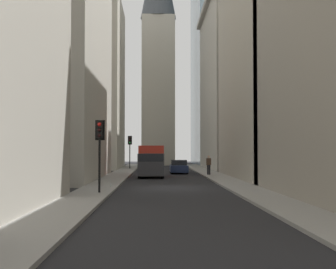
% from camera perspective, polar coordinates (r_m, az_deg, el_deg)
% --- Properties ---
extents(ground_plane, '(135.00, 135.00, 0.00)m').
position_cam_1_polar(ground_plane, '(29.46, 0.34, -6.73)').
color(ground_plane, black).
extents(sidewalk_right, '(90.00, 2.20, 0.14)m').
position_cam_1_polar(sidewalk_right, '(29.66, -8.44, -6.54)').
color(sidewalk_right, gray).
rests_on(sidewalk_right, ground_plane).
extents(sidewalk_left, '(90.00, 2.20, 0.14)m').
position_cam_1_polar(sidewalk_left, '(29.93, 9.04, -6.50)').
color(sidewalk_left, gray).
rests_on(sidewalk_left, ground_plane).
extents(building_left_far, '(18.73, 10.50, 22.90)m').
position_cam_1_polar(building_left_far, '(59.75, 9.75, 6.73)').
color(building_left_far, '#B7B2A5').
rests_on(building_left_far, ground_plane).
extents(building_left_midfar, '(18.23, 10.00, 26.60)m').
position_cam_1_polar(building_left_midfar, '(41.20, 15.26, 13.37)').
color(building_left_midfar, '#A8A091').
rests_on(building_left_midfar, ground_plane).
extents(building_right_far, '(12.93, 10.00, 22.11)m').
position_cam_1_polar(building_right_far, '(61.27, -10.59, 6.13)').
color(building_right_far, beige).
rests_on(building_right_far, ground_plane).
extents(church_spire, '(5.88, 5.88, 39.11)m').
position_cam_1_polar(church_spire, '(76.27, -1.23, 11.68)').
color(church_spire, beige).
rests_on(church_spire, ground_plane).
extents(delivery_truck, '(6.46, 2.25, 2.84)m').
position_cam_1_polar(delivery_truck, '(41.24, -2.12, -3.34)').
color(delivery_truck, red).
rests_on(delivery_truck, ground_plane).
extents(sedan_navy, '(4.30, 1.78, 1.42)m').
position_cam_1_polar(sedan_navy, '(47.38, 1.36, -4.13)').
color(sedan_navy, navy).
rests_on(sedan_navy, ground_plane).
extents(traffic_light_foreground, '(0.43, 0.52, 3.94)m').
position_cam_1_polar(traffic_light_foreground, '(24.87, -8.63, -0.58)').
color(traffic_light_foreground, black).
rests_on(traffic_light_foreground, sidewalk_right).
extents(traffic_light_midblock, '(0.43, 0.52, 4.10)m').
position_cam_1_polar(traffic_light_midblock, '(57.13, -4.84, -1.26)').
color(traffic_light_midblock, black).
rests_on(traffic_light_midblock, sidewalk_right).
extents(pedestrian, '(0.26, 0.44, 1.80)m').
position_cam_1_polar(pedestrian, '(42.58, 5.15, -3.74)').
color(pedestrian, black).
rests_on(pedestrian, sidewalk_left).
extents(discarded_bottle, '(0.07, 0.07, 0.27)m').
position_cam_1_polar(discarded_bottle, '(28.57, -7.25, -6.36)').
color(discarded_bottle, '#999EA3').
rests_on(discarded_bottle, sidewalk_right).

